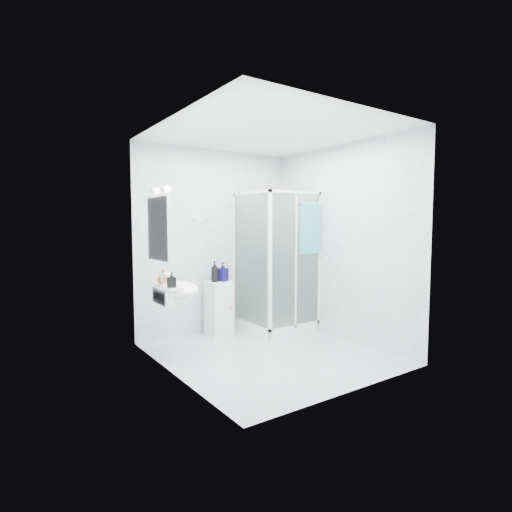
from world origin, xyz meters
TOP-DOWN VIEW (x-y plane):
  - room at (0.00, 0.00)m, footprint 2.40×2.60m
  - shower_enclosure at (0.67, 0.77)m, footprint 0.90×0.95m
  - wall_basin at (-0.99, 0.45)m, footprint 0.46×0.56m
  - mirror at (-1.19, 0.45)m, footprint 0.02×0.60m
  - vanity_lights at (-1.14, 0.45)m, footprint 0.10×0.40m
  - wall_hooks at (-0.25, 1.26)m, footprint 0.23×0.06m
  - storage_cabinet at (-0.09, 1.06)m, footprint 0.32×0.34m
  - hand_towel at (0.97, 0.36)m, footprint 0.33×0.05m
  - shampoo_bottle_a at (-0.16, 1.05)m, footprint 0.11×0.11m
  - shampoo_bottle_b at (-0.03, 1.05)m, footprint 0.16×0.16m
  - soap_dispenser_orange at (-1.09, 0.56)m, footprint 0.15×0.15m
  - soap_dispenser_black at (-1.10, 0.30)m, footprint 0.08×0.09m

SIDE VIEW (x-z plane):
  - storage_cabinet at x=-0.09m, z-range 0.00..0.76m
  - shower_enclosure at x=0.67m, z-range -0.55..1.45m
  - wall_basin at x=-0.99m, z-range 0.62..0.97m
  - shampoo_bottle_b at x=-0.03m, z-range 0.76..1.02m
  - shampoo_bottle_a at x=-0.16m, z-range 0.76..1.04m
  - soap_dispenser_black at x=-1.10m, z-range 0.86..1.03m
  - soap_dispenser_orange at x=-1.09m, z-range 0.86..1.03m
  - room at x=0.00m, z-range 0.00..2.60m
  - mirror at x=-1.19m, z-range 1.15..1.85m
  - hand_towel at x=0.97m, z-range 1.16..1.86m
  - wall_hooks at x=-0.25m, z-range 1.60..1.64m
  - vanity_lights at x=-1.14m, z-range 1.88..1.96m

